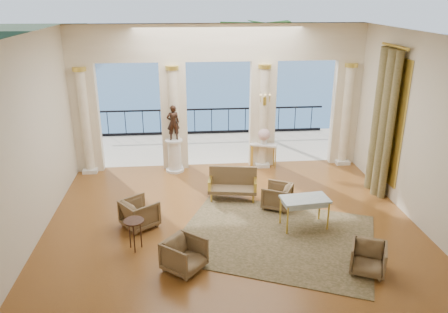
{
  "coord_description": "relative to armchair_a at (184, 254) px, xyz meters",
  "views": [
    {
      "loc": [
        -1.06,
        -9.48,
        5.32
      ],
      "look_at": [
        -0.13,
        0.6,
        1.53
      ],
      "focal_mm": 35.0,
      "sensor_mm": 36.0,
      "label": 1
    }
  ],
  "objects": [
    {
      "name": "floor",
      "position": [
        1.17,
        1.86,
        -0.37
      ],
      "size": [
        9.0,
        9.0,
        0.0
      ],
      "primitive_type": "plane",
      "color": "#532F14",
      "rests_on": "ground"
    },
    {
      "name": "terrace",
      "position": [
        1.17,
        7.66,
        -0.42
      ],
      "size": [
        10.0,
        3.6,
        0.1
      ],
      "primitive_type": "cube",
      "color": "beige",
      "rests_on": "ground"
    },
    {
      "name": "arcade",
      "position": [
        1.17,
        5.68,
        2.21
      ],
      "size": [
        9.0,
        0.56,
        4.5
      ],
      "color": "beige",
      "rests_on": "ground"
    },
    {
      "name": "statue",
      "position": [
        -0.26,
        5.36,
        1.22
      ],
      "size": [
        0.43,
        0.32,
        1.09
      ],
      "primitive_type": "imported",
      "rotation": [
        0.0,
        0.0,
        3.3
      ],
      "color": "#301E15",
      "rests_on": "pedestal"
    },
    {
      "name": "settee",
      "position": [
        1.35,
        3.24,
        0.06
      ],
      "size": [
        1.39,
        0.76,
        0.87
      ],
      "rotation": [
        0.0,
        0.0,
        -0.16
      ],
      "color": "#40361B",
      "rests_on": "ground"
    },
    {
      "name": "side_table",
      "position": [
        -1.07,
        0.86,
        0.24
      ],
      "size": [
        0.44,
        0.44,
        0.72
      ],
      "color": "black",
      "rests_on": "ground"
    },
    {
      "name": "armchair_d",
      "position": [
        -1.06,
        1.88,
        0.01
      ],
      "size": [
        1.01,
        1.02,
        0.77
      ],
      "primitive_type": "imported",
      "rotation": [
        0.0,
        0.0,
        2.21
      ],
      "color": "#40361B",
      "rests_on": "ground"
    },
    {
      "name": "armchair_c",
      "position": [
        2.45,
        2.56,
        -0.02
      ],
      "size": [
        0.9,
        0.92,
        0.72
      ],
      "primitive_type": "imported",
      "rotation": [
        0.0,
        0.0,
        -2.04
      ],
      "color": "#40361B",
      "rests_on": "ground"
    },
    {
      "name": "armchair_b",
      "position": [
        3.7,
        -0.42,
        -0.03
      ],
      "size": [
        0.87,
        0.85,
        0.69
      ],
      "primitive_type": "imported",
      "rotation": [
        0.0,
        0.0,
        -0.43
      ],
      "color": "#40361B",
      "rests_on": "ground"
    },
    {
      "name": "pedestal",
      "position": [
        -0.26,
        5.36,
        0.13
      ],
      "size": [
        0.57,
        0.57,
        1.05
      ],
      "color": "silver",
      "rests_on": "ground"
    },
    {
      "name": "palm_tree",
      "position": [
        3.17,
        8.46,
        3.72
      ],
      "size": [
        2.0,
        2.0,
        4.5
      ],
      "color": "#4C3823",
      "rests_on": "terrace"
    },
    {
      "name": "sea",
      "position": [
        1.17,
        61.86,
        -6.37
      ],
      "size": [
        160.0,
        160.0,
        0.0
      ],
      "primitive_type": "plane",
      "color": "#27518B",
      "rests_on": "ground"
    },
    {
      "name": "game_table",
      "position": [
        2.88,
        1.49,
        0.31
      ],
      "size": [
        1.18,
        0.73,
        0.77
      ],
      "rotation": [
        0.0,
        0.0,
        0.11
      ],
      "color": "#9EBAC4",
      "rests_on": "ground"
    },
    {
      "name": "room_walls",
      "position": [
        1.17,
        0.74,
        2.5
      ],
      "size": [
        9.0,
        9.0,
        9.0
      ],
      "color": "beige",
      "rests_on": "ground"
    },
    {
      "name": "rug",
      "position": [
        2.11,
        1.07,
        -0.36
      ],
      "size": [
        5.33,
        4.81,
        0.02
      ],
      "primitive_type": "cube",
      "rotation": [
        0.0,
        0.0,
        -0.4
      ],
      "color": "#2F3419",
      "rests_on": "ground"
    },
    {
      "name": "console_table",
      "position": [
        2.59,
        5.41,
        0.29
      ],
      "size": [
        0.91,
        0.59,
        0.8
      ],
      "rotation": [
        0.0,
        0.0,
        -0.34
      ],
      "color": "silver",
      "rests_on": "ground"
    },
    {
      "name": "window_frame",
      "position": [
        5.64,
        3.36,
        1.73
      ],
      "size": [
        0.04,
        1.6,
        3.4
      ],
      "primitive_type": "cube",
      "color": "gold",
      "rests_on": "room_walls"
    },
    {
      "name": "headland",
      "position": [
        -28.83,
        71.86,
        -3.37
      ],
      "size": [
        22.0,
        18.0,
        6.0
      ],
      "primitive_type": "cube",
      "color": "black",
      "rests_on": "sea"
    },
    {
      "name": "urn",
      "position": [
        2.59,
        5.41,
        0.72
      ],
      "size": [
        0.38,
        0.38,
        0.51
      ],
      "color": "silver",
      "rests_on": "console_table"
    },
    {
      "name": "balustrade",
      "position": [
        1.17,
        9.26,
        0.04
      ],
      "size": [
        9.0,
        0.06,
        1.03
      ],
      "color": "black",
      "rests_on": "terrace"
    },
    {
      "name": "curtain",
      "position": [
        5.45,
        3.36,
        1.65
      ],
      "size": [
        0.33,
        1.4,
        4.09
      ],
      "color": "brown",
      "rests_on": "ground"
    },
    {
      "name": "wall_sconce",
      "position": [
        2.57,
        5.37,
        1.85
      ],
      "size": [
        0.3,
        0.11,
        0.33
      ],
      "color": "gold",
      "rests_on": "arcade"
    },
    {
      "name": "armchair_a",
      "position": [
        0.0,
        0.0,
        0.0
      ],
      "size": [
        0.99,
        0.99,
        0.75
      ],
      "primitive_type": "imported",
      "rotation": [
        0.0,
        0.0,
        0.88
      ],
      "color": "#40361B",
      "rests_on": "ground"
    }
  ]
}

